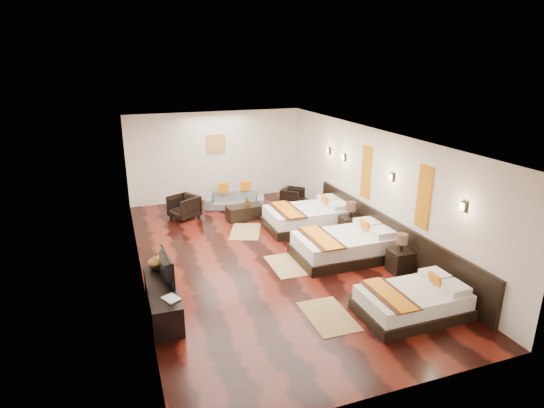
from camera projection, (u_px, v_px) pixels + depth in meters
name	position (u px, v px, depth m)	size (l,w,h in m)	color
floor	(265.00, 256.00, 10.31)	(5.50, 9.50, 0.01)	black
ceiling	(265.00, 136.00, 9.44)	(5.50, 9.50, 0.01)	white
back_wall	(216.00, 156.00, 14.12)	(5.50, 0.01, 2.80)	silver
left_wall	(136.00, 212.00, 8.99)	(0.01, 9.50, 2.80)	silver
right_wall	(373.00, 187.00, 10.76)	(0.01, 9.50, 2.80)	silver
headboard_panel	(387.00, 236.00, 10.33)	(0.08, 6.60, 0.90)	black
bed_near	(413.00, 301.00, 7.93)	(1.89, 1.19, 0.72)	black
bed_mid	(345.00, 246.00, 10.17)	(2.24, 1.41, 0.85)	black
bed_far	(308.00, 217.00, 12.00)	(2.24, 1.41, 0.85)	black
nightstand_a	(400.00, 259.00, 9.47)	(0.44, 0.44, 0.87)	black
nightstand_b	(350.00, 224.00, 11.39)	(0.46, 0.46, 0.91)	black
jute_mat_near	(328.00, 316.00, 7.91)	(0.75, 1.20, 0.01)	#9E8150
jute_mat_mid	(288.00, 265.00, 9.86)	(0.75, 1.20, 0.01)	#9E8150
jute_mat_far	(245.00, 231.00, 11.77)	(0.75, 1.20, 0.01)	#9E8150
tv_console	(163.00, 300.00, 7.93)	(0.50, 1.80, 0.55)	black
tv	(162.00, 268.00, 7.93)	(0.90, 0.12, 0.52)	black
book	(165.00, 301.00, 7.32)	(0.22, 0.30, 0.03)	black
figurine	(156.00, 261.00, 8.43)	(0.32, 0.32, 0.33)	brown
sofa	(235.00, 200.00, 13.56)	(1.77, 0.69, 0.52)	slate
armchair_left	(184.00, 207.00, 12.67)	(0.72, 0.74, 0.67)	black
armchair_right	(293.00, 197.00, 13.75)	(0.61, 0.63, 0.57)	black
coffee_table	(245.00, 212.00, 12.64)	(1.00, 0.50, 0.40)	black
table_plant	(248.00, 201.00, 12.57)	(0.24, 0.21, 0.27)	#23521B
orange_panel_a	(424.00, 197.00, 8.96)	(0.04, 0.40, 1.30)	#D86014
orange_panel_b	(366.00, 172.00, 10.93)	(0.04, 0.40, 1.30)	#D86014
sconce_near	(463.00, 207.00, 7.92)	(0.07, 0.12, 0.18)	black
sconce_mid	(392.00, 177.00, 9.89)	(0.07, 0.12, 0.18)	black
sconce_far	(344.00, 157.00, 11.85)	(0.07, 0.12, 0.18)	black
sconce_lounge	(329.00, 151.00, 12.66)	(0.07, 0.12, 0.18)	black
gold_artwork	(216.00, 144.00, 13.98)	(0.60, 0.04, 0.60)	#AD873F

